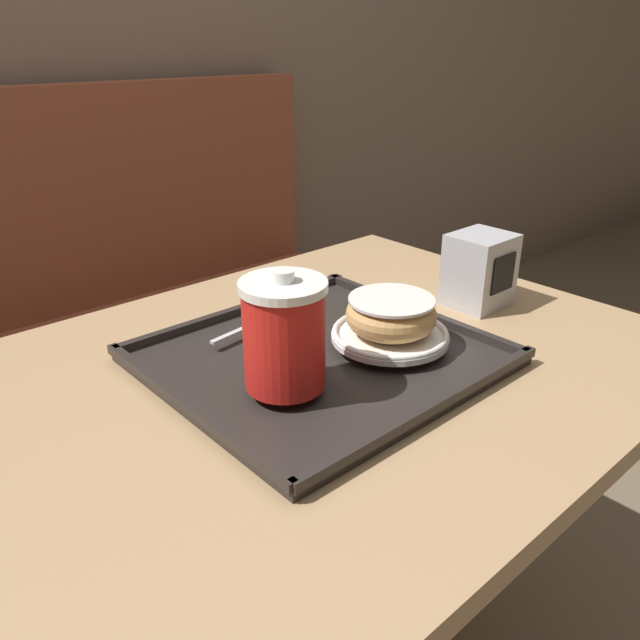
# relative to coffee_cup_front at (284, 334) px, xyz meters

# --- Properties ---
(booth_bench) EXTENTS (1.25, 0.44, 1.00)m
(booth_bench) POSITION_rel_coffee_cup_front_xyz_m (0.24, 0.91, -0.48)
(booth_bench) COLOR brown
(booth_bench) RESTS_ON ground_plane
(cafe_table) EXTENTS (0.95, 0.72, 0.71)m
(cafe_table) POSITION_rel_coffee_cup_front_xyz_m (0.10, 0.05, -0.25)
(cafe_table) COLOR tan
(cafe_table) RESTS_ON ground_plane
(serving_tray) EXTENTS (0.41, 0.38, 0.02)m
(serving_tray) POSITION_rel_coffee_cup_front_xyz_m (0.09, 0.04, -0.08)
(serving_tray) COLOR #282321
(serving_tray) RESTS_ON cafe_table
(coffee_cup_front) EXTENTS (0.10, 0.10, 0.14)m
(coffee_cup_front) POSITION_rel_coffee_cup_front_xyz_m (0.00, 0.00, 0.00)
(coffee_cup_front) COLOR red
(coffee_cup_front) RESTS_ON serving_tray
(plate_with_chocolate_donut) EXTENTS (0.16, 0.16, 0.01)m
(plate_with_chocolate_donut) POSITION_rel_coffee_cup_front_xyz_m (0.18, -0.00, -0.06)
(plate_with_chocolate_donut) COLOR white
(plate_with_chocolate_donut) RESTS_ON serving_tray
(donut_chocolate_glazed) EXTENTS (0.12, 0.12, 0.05)m
(donut_chocolate_glazed) POSITION_rel_coffee_cup_front_xyz_m (0.18, -0.00, -0.03)
(donut_chocolate_glazed) COLOR tan
(donut_chocolate_glazed) RESTS_ON plate_with_chocolate_donut
(spoon) EXTENTS (0.16, 0.04, 0.01)m
(spoon) POSITION_rel_coffee_cup_front_xyz_m (0.11, 0.16, -0.06)
(spoon) COLOR silver
(spoon) RESTS_ON serving_tray
(napkin_dispenser) EXTENTS (0.09, 0.09, 0.12)m
(napkin_dispenser) POSITION_rel_coffee_cup_front_xyz_m (0.42, 0.03, -0.03)
(napkin_dispenser) COLOR #B7B7BC
(napkin_dispenser) RESTS_ON cafe_table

